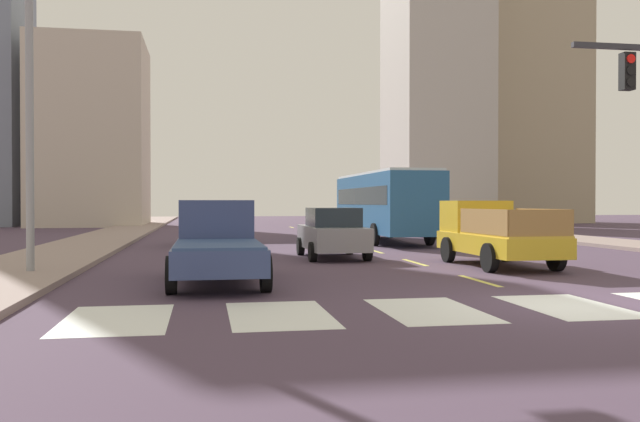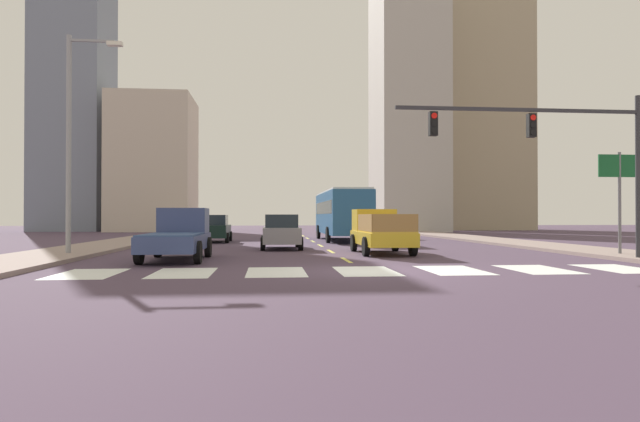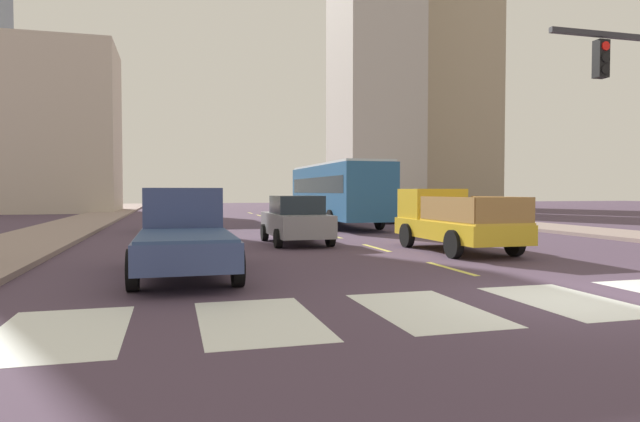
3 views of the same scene
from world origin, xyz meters
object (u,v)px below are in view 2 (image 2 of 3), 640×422
(sedan_near_right, at_px, (214,229))
(streetlight_left, at_px, (73,134))
(traffic_signal_gantry, at_px, (562,144))
(pickup_dark, at_px, (179,235))
(city_bus, at_px, (342,212))
(pickup_stakebed, at_px, (379,232))
(sedan_far, at_px, (281,232))
(direction_sign_green, at_px, (619,181))
(sedan_mid, at_px, (387,227))

(sedan_near_right, bearing_deg, streetlight_left, -112.57)
(traffic_signal_gantry, height_order, streetlight_left, streetlight_left)
(pickup_dark, relative_size, city_bus, 0.48)
(pickup_stakebed, bearing_deg, pickup_dark, -158.62)
(sedan_far, relative_size, direction_sign_green, 1.05)
(sedan_mid, xyz_separation_m, streetlight_left, (-16.60, -16.11, 4.11))
(sedan_near_right, height_order, direction_sign_green, direction_sign_green)
(sedan_mid, xyz_separation_m, sedan_near_right, (-12.09, -4.43, 0.00))
(sedan_mid, bearing_deg, city_bus, -139.31)
(city_bus, bearing_deg, streetlight_left, -134.34)
(sedan_far, distance_m, sedan_mid, 14.28)
(city_bus, distance_m, direction_sign_green, 18.01)
(sedan_far, xyz_separation_m, traffic_signal_gantry, (9.77, -8.74, 3.34))
(pickup_stakebed, distance_m, city_bus, 12.18)
(pickup_dark, distance_m, sedan_near_right, 13.57)
(sedan_near_right, bearing_deg, city_bus, 8.23)
(sedan_near_right, bearing_deg, direction_sign_green, -40.59)
(traffic_signal_gantry, bearing_deg, sedan_near_right, 130.61)
(pickup_dark, bearing_deg, city_bus, 64.22)
(pickup_stakebed, height_order, traffic_signal_gantry, traffic_signal_gantry)
(sedan_mid, distance_m, traffic_signal_gantry, 20.89)
(city_bus, distance_m, sedan_near_right, 8.49)
(pickup_stakebed, height_order, pickup_dark, same)
(direction_sign_green, distance_m, streetlight_left, 22.08)
(pickup_stakebed, xyz_separation_m, direction_sign_green, (9.02, -3.40, 2.10))
(pickup_dark, distance_m, streetlight_left, 6.37)
(sedan_mid, relative_size, direction_sign_green, 1.05)
(traffic_signal_gantry, bearing_deg, pickup_stakebed, 135.45)
(pickup_stakebed, bearing_deg, sedan_mid, 78.57)
(pickup_stakebed, relative_size, direction_sign_green, 1.24)
(sedan_mid, height_order, sedan_near_right, same)
(pickup_dark, bearing_deg, pickup_stakebed, 22.05)
(sedan_far, distance_m, direction_sign_green, 15.08)
(sedan_mid, distance_m, direction_sign_green, 19.41)
(pickup_stakebed, xyz_separation_m, sedan_mid, (3.75, 15.15, -0.08))
(sedan_far, relative_size, traffic_signal_gantry, 0.49)
(sedan_far, xyz_separation_m, sedan_mid, (8.04, 11.80, 0.00))
(city_bus, bearing_deg, sedan_mid, 38.56)
(sedan_far, relative_size, sedan_mid, 1.00)
(pickup_stakebed, distance_m, sedan_near_right, 13.58)
(pickup_stakebed, xyz_separation_m, city_bus, (-0.03, 12.14, 1.02))
(sedan_far, bearing_deg, pickup_stakebed, -40.80)
(sedan_mid, bearing_deg, sedan_near_right, -157.71)
(sedan_near_right, distance_m, direction_sign_green, 22.48)
(streetlight_left, bearing_deg, traffic_signal_gantry, -13.61)
(pickup_dark, xyz_separation_m, traffic_signal_gantry, (13.79, -2.55, 3.28))
(sedan_near_right, relative_size, streetlight_left, 0.49)
(traffic_signal_gantry, bearing_deg, direction_sign_green, 29.43)
(sedan_far, relative_size, sedan_near_right, 1.00)
(pickup_stakebed, bearing_deg, sedan_near_right, 130.34)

